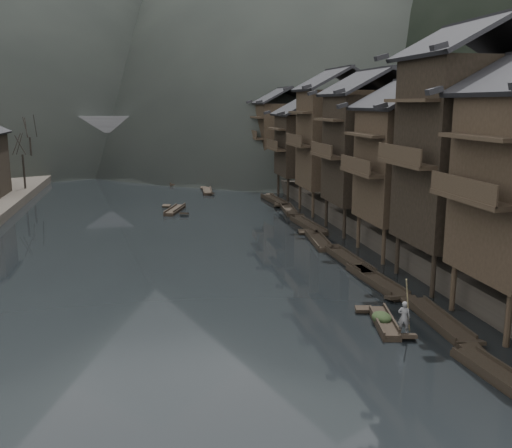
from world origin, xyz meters
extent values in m
plane|color=black|center=(0.00, 0.00, 0.00)|extent=(300.00, 300.00, 0.00)
cube|color=#2D2823|center=(35.00, 40.00, 0.90)|extent=(40.00, 200.00, 1.80)
cylinder|color=#2C2318|center=(14.20, -3.40, 1.30)|extent=(0.30, 0.30, 2.90)
cylinder|color=#2C2318|center=(14.20, 1.40, 1.30)|extent=(0.30, 0.30, 2.90)
cylinder|color=#2C2318|center=(16.95, 1.40, 1.30)|extent=(0.30, 0.30, 2.90)
cube|color=#2C2318|center=(13.30, -1.00, 6.56)|extent=(1.20, 5.70, 0.25)
cylinder|color=black|center=(14.20, 3.60, 1.30)|extent=(0.30, 0.30, 2.90)
cylinder|color=black|center=(14.20, 8.40, 1.30)|extent=(0.30, 0.30, 2.90)
cylinder|color=black|center=(16.95, 3.60, 1.30)|extent=(0.30, 0.30, 2.90)
cylinder|color=black|center=(16.95, 8.40, 1.30)|extent=(0.30, 0.30, 2.90)
cube|color=black|center=(17.30, 6.00, 8.09)|extent=(7.00, 6.00, 10.98)
cube|color=#2C2318|center=(13.30, 6.00, 7.54)|extent=(1.20, 5.70, 0.25)
cylinder|color=#2C2318|center=(14.20, 10.60, 1.30)|extent=(0.30, 0.30, 2.90)
cylinder|color=#2C2318|center=(14.20, 15.40, 1.30)|extent=(0.30, 0.30, 2.90)
cylinder|color=#2C2318|center=(16.95, 10.60, 1.30)|extent=(0.30, 0.30, 2.90)
cylinder|color=#2C2318|center=(16.95, 15.40, 1.30)|extent=(0.30, 0.30, 2.90)
cube|color=#2C2318|center=(17.30, 13.00, 6.59)|extent=(7.00, 6.00, 7.98)
cube|color=#2C2318|center=(13.30, 13.00, 6.19)|extent=(1.20, 5.70, 0.25)
cylinder|color=black|center=(14.20, 18.60, 1.30)|extent=(0.30, 0.30, 2.90)
cylinder|color=black|center=(14.20, 23.40, 1.30)|extent=(0.30, 0.30, 2.90)
cylinder|color=black|center=(16.95, 18.60, 1.30)|extent=(0.30, 0.30, 2.90)
cylinder|color=black|center=(16.95, 23.40, 1.30)|extent=(0.30, 0.30, 2.90)
cube|color=black|center=(17.30, 21.00, 7.13)|extent=(7.00, 6.00, 9.05)
cube|color=#2C2318|center=(13.30, 21.00, 6.67)|extent=(1.20, 5.70, 0.25)
cylinder|color=#2C2318|center=(14.20, 27.60, 1.30)|extent=(0.30, 0.30, 2.90)
cylinder|color=#2C2318|center=(14.20, 32.40, 1.30)|extent=(0.30, 0.30, 2.90)
cylinder|color=#2C2318|center=(16.95, 27.60, 1.30)|extent=(0.30, 0.30, 2.90)
cylinder|color=#2C2318|center=(16.95, 32.40, 1.30)|extent=(0.30, 0.30, 2.90)
cube|color=#2C2318|center=(17.30, 30.00, 7.42)|extent=(7.00, 6.00, 9.64)
cube|color=#2C2318|center=(13.30, 30.00, 6.94)|extent=(1.20, 5.70, 0.25)
cylinder|color=black|center=(14.20, 37.60, 1.30)|extent=(0.30, 0.30, 2.90)
cylinder|color=black|center=(14.20, 42.40, 1.30)|extent=(0.30, 0.30, 2.90)
cylinder|color=black|center=(16.95, 37.60, 1.30)|extent=(0.30, 0.30, 2.90)
cylinder|color=black|center=(16.95, 42.40, 1.30)|extent=(0.30, 0.30, 2.90)
cube|color=black|center=(17.30, 40.00, 6.12)|extent=(7.00, 6.00, 7.05)
cube|color=#2C2318|center=(13.30, 40.00, 5.77)|extent=(1.20, 5.70, 0.25)
cylinder|color=#2C2318|center=(14.20, 49.60, 1.30)|extent=(0.30, 0.30, 2.90)
cylinder|color=#2C2318|center=(14.20, 54.40, 1.30)|extent=(0.30, 0.30, 2.90)
cylinder|color=#2C2318|center=(16.95, 49.60, 1.30)|extent=(0.30, 0.30, 2.90)
cylinder|color=#2C2318|center=(16.95, 54.40, 1.30)|extent=(0.30, 0.30, 2.90)
cube|color=#2C2318|center=(17.30, 52.00, 6.77)|extent=(7.00, 6.00, 8.35)
cube|color=#2C2318|center=(13.30, 52.00, 6.36)|extent=(1.20, 5.70, 0.25)
cylinder|color=black|center=(-17.00, 46.79, 3.24)|extent=(0.24, 0.24, 4.08)
cylinder|color=black|center=(-17.00, 61.08, 3.86)|extent=(0.24, 0.24, 5.32)
cube|color=black|center=(11.97, -7.07, 0.15)|extent=(1.62, 6.75, 0.30)
cube|color=black|center=(12.22, -3.87, 0.29)|extent=(1.00, 0.89, 0.34)
cube|color=black|center=(12.53, -0.19, 0.15)|extent=(1.37, 6.24, 0.30)
cube|color=black|center=(12.53, -0.19, 0.33)|extent=(1.42, 6.12, 0.10)
cube|color=black|center=(12.40, 2.78, 0.29)|extent=(0.97, 0.80, 0.33)
cube|color=black|center=(12.66, -3.16, 0.29)|extent=(0.97, 0.80, 0.33)
cube|color=black|center=(12.00, 6.60, 0.15)|extent=(1.56, 6.78, 0.30)
cube|color=black|center=(12.00, 6.60, 0.33)|extent=(1.60, 6.65, 0.10)
cube|color=black|center=(12.23, 9.82, 0.29)|extent=(0.99, 0.89, 0.34)
cube|color=black|center=(11.78, 3.39, 0.29)|extent=(0.99, 0.89, 0.34)
cube|color=black|center=(12.00, 11.40, 0.15)|extent=(1.36, 7.21, 0.30)
cube|color=black|center=(12.00, 11.40, 0.33)|extent=(1.41, 7.07, 0.10)
cube|color=black|center=(12.12, 14.84, 0.29)|extent=(0.97, 0.91, 0.36)
cube|color=black|center=(11.87, 7.95, 0.29)|extent=(0.97, 0.91, 0.36)
cube|color=black|center=(11.65, 17.63, 0.15)|extent=(1.72, 6.44, 0.30)
cube|color=black|center=(11.65, 17.63, 0.33)|extent=(1.76, 6.32, 0.10)
cube|color=black|center=(11.35, 20.67, 0.29)|extent=(1.01, 0.87, 0.33)
cube|color=black|center=(11.95, 14.60, 0.29)|extent=(1.01, 0.87, 0.33)
cube|color=black|center=(12.43, 23.19, 0.15)|extent=(1.61, 7.19, 0.30)
cube|color=black|center=(12.43, 23.19, 0.33)|extent=(1.65, 7.05, 0.10)
cube|color=black|center=(12.68, 26.61, 0.29)|extent=(1.00, 0.94, 0.35)
cube|color=black|center=(12.19, 19.78, 0.29)|extent=(1.00, 0.94, 0.35)
cube|color=black|center=(12.62, 31.13, 0.15)|extent=(1.74, 6.26, 0.30)
cube|color=black|center=(12.62, 31.13, 0.33)|extent=(1.79, 6.14, 0.10)
cube|color=black|center=(12.31, 34.08, 0.29)|extent=(1.01, 0.86, 0.33)
cube|color=black|center=(12.93, 28.18, 0.29)|extent=(1.01, 0.86, 0.33)
cube|color=black|center=(12.50, 37.03, 0.15)|extent=(1.77, 7.50, 0.30)
cube|color=black|center=(12.50, 37.03, 0.33)|extent=(1.81, 7.35, 0.10)
cube|color=black|center=(12.82, 40.58, 0.29)|extent=(1.01, 0.99, 0.36)
cube|color=black|center=(12.17, 33.48, 0.29)|extent=(1.01, 0.99, 0.36)
cube|color=black|center=(1.05, 33.28, 0.15)|extent=(2.58, 5.17, 0.30)
cube|color=black|center=(1.05, 33.28, 0.33)|extent=(2.59, 5.09, 0.10)
cube|color=black|center=(0.27, 35.61, 0.29)|extent=(1.01, 0.88, 0.30)
cube|color=black|center=(1.83, 30.95, 0.29)|extent=(1.01, 0.88, 0.30)
cube|color=black|center=(5.76, 45.66, 0.15)|extent=(1.37, 5.26, 0.30)
cube|color=black|center=(5.76, 45.66, 0.33)|extent=(1.41, 5.16, 0.10)
cube|color=black|center=(5.58, 48.15, 0.29)|extent=(0.89, 0.71, 0.31)
cube|color=black|center=(5.94, 43.17, 0.29)|extent=(0.89, 0.71, 0.31)
cube|color=black|center=(2.44, 54.43, 0.15)|extent=(2.14, 5.82, 0.30)
cube|color=black|center=(2.44, 54.43, 0.33)|extent=(2.16, 5.71, 0.10)
cube|color=black|center=(1.88, 57.12, 0.29)|extent=(0.98, 0.87, 0.32)
cube|color=black|center=(2.99, 51.73, 0.29)|extent=(0.98, 0.87, 0.32)
cube|color=#4C4C4F|center=(0.00, 72.00, 7.20)|extent=(40.00, 6.00, 1.60)
cube|color=#4C4C4F|center=(0.00, 69.30, 8.50)|extent=(40.00, 0.50, 1.00)
cube|color=#4C4C4F|center=(0.00, 74.70, 8.50)|extent=(40.00, 0.50, 1.00)
cube|color=#4C4C4F|center=(-14.00, 72.00, 3.20)|extent=(3.20, 6.00, 6.40)
cube|color=#4C4C4F|center=(-4.50, 72.00, 3.20)|extent=(3.20, 6.00, 6.40)
cube|color=#4C4C4F|center=(4.50, 72.00, 3.20)|extent=(3.20, 6.00, 6.40)
cube|color=#4C4C4F|center=(14.00, 72.00, 3.20)|extent=(3.20, 6.00, 6.40)
cube|color=black|center=(9.68, 0.03, 0.15)|extent=(1.71, 4.17, 0.30)
cube|color=black|center=(9.68, 0.03, 0.33)|extent=(1.74, 4.10, 0.10)
cube|color=black|center=(9.28, 1.95, 0.29)|extent=(0.84, 0.66, 0.28)
cube|color=black|center=(10.09, -1.88, 0.29)|extent=(0.84, 0.66, 0.28)
ellipsoid|color=black|center=(9.64, 0.23, 0.72)|extent=(0.97, 1.28, 0.58)
imported|color=#5D5D60|center=(10.01, -1.48, 1.24)|extent=(0.70, 0.63, 1.62)
cylinder|color=#8C7A51|center=(10.21, -1.48, 4.01)|extent=(1.46, 2.08, 3.94)
camera|label=1|loc=(-1.86, -25.30, 11.02)|focal=40.00mm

